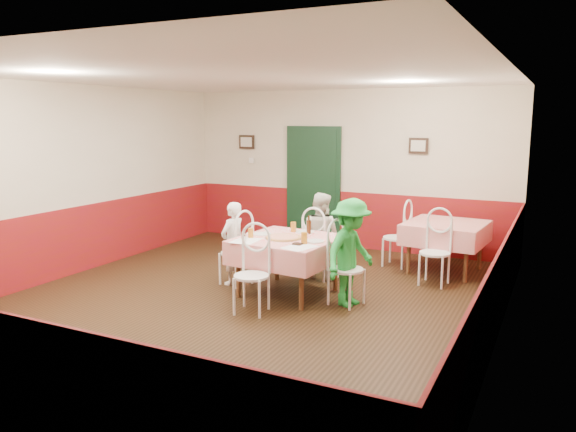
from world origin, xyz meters
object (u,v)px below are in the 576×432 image
at_px(diner_right, 351,253).
at_px(wallet, 298,244).
at_px(glass_a, 251,233).
at_px(glass_c, 293,227).
at_px(chair_second_b, 435,253).
at_px(diner_far, 320,235).
at_px(main_table, 288,266).
at_px(diner_left, 233,243).
at_px(beer_bottle, 309,226).
at_px(glass_b, 304,238).
at_px(chair_far, 318,248).
at_px(chair_second_a, 397,238).
at_px(chair_right, 347,270).
at_px(chair_left, 236,253).
at_px(pizza, 284,237).
at_px(chair_near, 251,276).
at_px(second_table, 445,247).

bearing_deg(diner_right, wallet, 125.68).
distance_m(glass_a, glass_c, 0.68).
bearing_deg(glass_a, chair_second_b, 35.48).
bearing_deg(diner_far, main_table, 90.18).
xyz_separation_m(diner_left, diner_far, (0.97, 0.82, 0.05)).
bearing_deg(beer_bottle, diner_right, -29.89).
bearing_deg(glass_b, beer_bottle, 108.98).
bearing_deg(chair_far, diner_left, 38.70).
distance_m(chair_second_a, wallet, 2.44).
bearing_deg(chair_right, beer_bottle, 72.07).
bearing_deg(chair_second_a, diner_left, -37.50).
xyz_separation_m(chair_left, pizza, (0.81, -0.13, 0.33)).
bearing_deg(chair_second_a, chair_near, -13.52).
height_order(chair_near, chair_second_b, same).
bearing_deg(chair_right, chair_far, 53.74).
relative_size(main_table, wallet, 11.09).
relative_size(wallet, diner_right, 0.08).
distance_m(beer_bottle, diner_left, 1.11).
bearing_deg(chair_second_a, glass_a, -25.76).
bearing_deg(wallet, chair_second_a, 80.02).
bearing_deg(diner_right, chair_second_b, -15.28).
relative_size(chair_near, diner_left, 0.77).
height_order(second_table, beer_bottle, beer_bottle).
xyz_separation_m(second_table, glass_b, (-1.31, -2.26, 0.46)).
xyz_separation_m(chair_far, glass_c, (-0.18, -0.46, 0.38)).
distance_m(second_table, chair_right, 2.25).
bearing_deg(chair_left, beer_bottle, 119.65).
distance_m(chair_far, diner_left, 1.24).
height_order(chair_far, diner_left, diner_left).
bearing_deg(chair_near, pizza, 78.56).
bearing_deg(glass_a, second_table, 46.98).
bearing_deg(main_table, pizza, -116.83).
bearing_deg(chair_second_b, glass_b, -125.84).
height_order(chair_far, pizza, chair_far).
relative_size(second_table, diner_right, 0.83).
relative_size(chair_second_b, glass_c, 6.58).
xyz_separation_m(chair_second_a, diner_right, (-0.00, -2.10, 0.22)).
relative_size(glass_c, diner_right, 0.10).
xyz_separation_m(main_table, diner_far, (0.07, 0.90, 0.25)).
distance_m(chair_right, chair_second_b, 1.57).
bearing_deg(second_table, diner_far, -144.41).
bearing_deg(chair_second_b, beer_bottle, -143.87).
xyz_separation_m(main_table, glass_a, (-0.44, -0.21, 0.45)).
relative_size(chair_far, diner_far, 0.72).
bearing_deg(chair_near, chair_second_a, 62.57).
xyz_separation_m(second_table, chair_near, (-1.72, -2.87, 0.08)).
distance_m(main_table, beer_bottle, 0.63).
distance_m(second_table, diner_far, 1.96).
relative_size(chair_second_b, pizza, 1.97).
relative_size(wallet, diner_far, 0.09).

